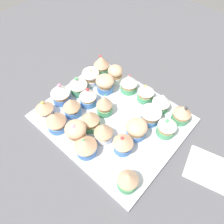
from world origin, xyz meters
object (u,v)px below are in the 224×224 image
(cupcake_9, at_px, (123,143))
(cupcake_23, at_px, (182,113))
(cupcake_3, at_px, (86,146))
(cupcake_16, at_px, (151,114))
(cupcake_7, at_px, (90,120))
(cupcake_13, at_px, (137,129))
(cupcake_19, at_px, (115,74))
(cupcake_20, at_px, (129,83))
(cupcake_18, at_px, (102,64))
(napkin, at_px, (214,171))
(cupcake_6, at_px, (72,106))
(cupcake_11, at_px, (88,96))
(baking_tray, at_px, (112,118))
(cupcake_0, at_px, (44,108))
(cupcake_1, at_px, (56,121))
(cupcake_8, at_px, (103,132))
(cupcake_15, at_px, (105,83))
(cupcake_21, at_px, (146,93))
(cupcake_5, at_px, (60,93))
(cupcake_2, at_px, (76,132))
(cupcake_10, at_px, (78,84))
(cupcake_22, at_px, (161,102))
(cupcake_14, at_px, (91,76))
(cupcake_4, at_px, (128,180))
(cupcake_17, at_px, (167,127))

(cupcake_9, xyz_separation_m, cupcake_23, (0.07, 0.21, -0.00))
(cupcake_3, height_order, cupcake_16, cupcake_3)
(cupcake_7, height_order, cupcake_13, cupcake_7)
(cupcake_19, distance_m, cupcake_20, 0.07)
(cupcake_9, distance_m, cupcake_23, 0.22)
(cupcake_18, bearing_deg, napkin, -8.73)
(cupcake_6, relative_size, cupcake_11, 0.97)
(cupcake_9, distance_m, cupcake_20, 0.24)
(cupcake_6, xyz_separation_m, cupcake_19, (0.00, 0.21, -0.01))
(baking_tray, distance_m, cupcake_0, 0.22)
(cupcake_20, bearing_deg, cupcake_1, -103.49)
(cupcake_3, relative_size, cupcake_11, 0.97)
(cupcake_8, distance_m, cupcake_15, 0.20)
(cupcake_6, relative_size, cupcake_7, 1.02)
(cupcake_7, relative_size, cupcake_21, 1.03)
(cupcake_18, bearing_deg, cupcake_5, -91.05)
(cupcake_8, bearing_deg, cupcake_2, -138.93)
(cupcake_10, height_order, cupcake_18, same)
(baking_tray, height_order, cupcake_6, cupcake_6)
(cupcake_11, bearing_deg, cupcake_19, 92.42)
(cupcake_2, bearing_deg, cupcake_3, -14.20)
(cupcake_13, xyz_separation_m, cupcake_22, (-0.00, 0.13, 0.00))
(cupcake_13, xyz_separation_m, cupcake_23, (0.07, 0.14, 0.00))
(cupcake_14, distance_m, cupcake_22, 0.27)
(cupcake_0, distance_m, cupcake_22, 0.38)
(cupcake_4, distance_m, cupcake_5, 0.36)
(cupcake_13, height_order, cupcake_20, cupcake_20)
(cupcake_9, bearing_deg, cupcake_18, 143.64)
(cupcake_23, bearing_deg, cupcake_8, -122.48)
(cupcake_8, relative_size, cupcake_10, 0.94)
(cupcake_15, height_order, cupcake_18, cupcake_18)
(cupcake_5, xyz_separation_m, cupcake_10, (0.01, 0.07, -0.00))
(cupcake_7, height_order, cupcake_10, cupcake_10)
(cupcake_11, distance_m, cupcake_22, 0.24)
(cupcake_16, distance_m, cupcake_18, 0.28)
(cupcake_0, height_order, cupcake_4, cupcake_4)
(cupcake_10, xyz_separation_m, cupcake_14, (-0.00, 0.06, -0.01))
(baking_tray, height_order, cupcake_5, cupcake_5)
(cupcake_0, xyz_separation_m, cupcake_21, (0.21, 0.27, 0.00))
(cupcake_18, bearing_deg, cupcake_9, -36.36)
(cupcake_17, bearing_deg, cupcake_10, -169.59)
(cupcake_6, height_order, cupcake_16, cupcake_6)
(cupcake_5, height_order, cupcake_13, cupcake_5)
(cupcake_23, bearing_deg, cupcake_21, -177.62)
(cupcake_3, bearing_deg, cupcake_17, 56.80)
(cupcake_19, bearing_deg, cupcake_3, -64.59)
(cupcake_13, height_order, cupcake_19, cupcake_19)
(cupcake_8, relative_size, cupcake_9, 1.02)
(cupcake_3, xyz_separation_m, cupcake_19, (-0.13, 0.28, -0.00))
(cupcake_1, bearing_deg, cupcake_11, 89.18)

